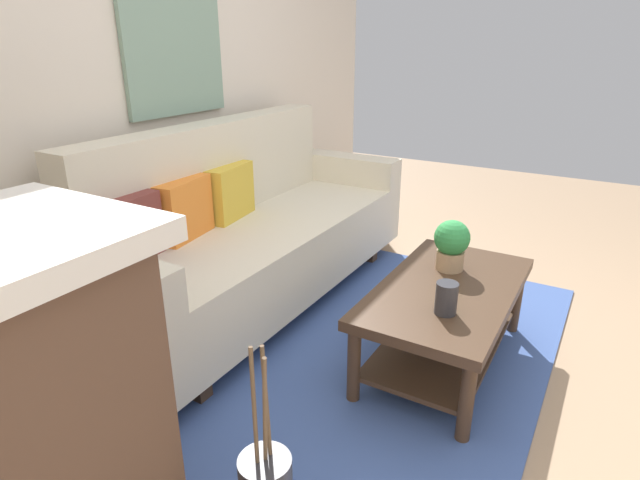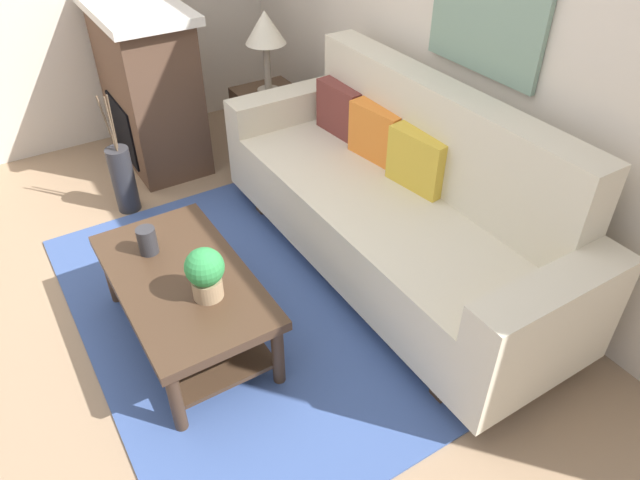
% 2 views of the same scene
% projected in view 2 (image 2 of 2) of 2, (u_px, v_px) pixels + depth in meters
% --- Properties ---
extents(ground_plane, '(8.87, 8.87, 0.00)m').
position_uv_depth(ground_plane, '(159.00, 346.00, 3.01)').
color(ground_plane, '#9E7F60').
extents(wall_back, '(4.87, 0.10, 2.70)m').
position_uv_depth(wall_back, '(480.00, 17.00, 3.01)').
color(wall_back, beige).
rests_on(wall_back, ground_plane).
extents(area_rug, '(2.45, 1.65, 0.01)m').
position_uv_depth(area_rug, '(246.00, 309.00, 3.22)').
color(area_rug, '#3D5693').
rests_on(area_rug, ground_plane).
extents(couch, '(2.41, 0.84, 1.08)m').
position_uv_depth(couch, '(396.00, 205.00, 3.28)').
color(couch, beige).
rests_on(couch, ground_plane).
extents(throw_pillow_maroon, '(0.37, 0.15, 0.32)m').
position_uv_depth(throw_pillow_maroon, '(341.00, 110.00, 3.69)').
color(throw_pillow_maroon, brown).
rests_on(throw_pillow_maroon, couch).
extents(throw_pillow_orange, '(0.37, 0.17, 0.32)m').
position_uv_depth(throw_pillow_orange, '(377.00, 133.00, 3.43)').
color(throw_pillow_orange, orange).
rests_on(throw_pillow_orange, couch).
extents(throw_pillow_mustard, '(0.37, 0.17, 0.32)m').
position_uv_depth(throw_pillow_mustard, '(418.00, 161.00, 3.18)').
color(throw_pillow_mustard, gold).
rests_on(throw_pillow_mustard, couch).
extents(coffee_table, '(1.10, 0.60, 0.43)m').
position_uv_depth(coffee_table, '(185.00, 293.00, 2.87)').
color(coffee_table, '#422D1E').
rests_on(coffee_table, ground_plane).
extents(tabletop_vase, '(0.10, 0.10, 0.14)m').
position_uv_depth(tabletop_vase, '(147.00, 241.00, 2.90)').
color(tabletop_vase, '#2D2D33').
rests_on(tabletop_vase, coffee_table).
extents(potted_plant_tabletop, '(0.18, 0.18, 0.26)m').
position_uv_depth(potted_plant_tabletop, '(205.00, 272.00, 2.60)').
color(potted_plant_tabletop, tan).
rests_on(potted_plant_tabletop, coffee_table).
extents(side_table, '(0.44, 0.44, 0.56)m').
position_uv_depth(side_table, '(271.00, 127.00, 4.38)').
color(side_table, '#422D1E').
rests_on(side_table, ground_plane).
extents(table_lamp, '(0.28, 0.28, 0.57)m').
position_uv_depth(table_lamp, '(265.00, 31.00, 3.94)').
color(table_lamp, gray).
rests_on(table_lamp, side_table).
extents(fireplace, '(1.02, 0.58, 1.16)m').
position_uv_depth(fireplace, '(149.00, 86.00, 4.22)').
color(fireplace, brown).
rests_on(fireplace, ground_plane).
extents(floor_vase, '(0.15, 0.15, 0.46)m').
position_uv_depth(floor_vase, '(123.00, 180.00, 3.87)').
color(floor_vase, '#2D2D33').
rests_on(floor_vase, ground_plane).
extents(floor_vase_branch_a, '(0.03, 0.01, 0.36)m').
position_uv_depth(floor_vase_branch_a, '(111.00, 125.00, 3.61)').
color(floor_vase_branch_a, brown).
rests_on(floor_vase_branch_a, floor_vase).
extents(floor_vase_branch_b, '(0.02, 0.02, 0.36)m').
position_uv_depth(floor_vase_branch_b, '(112.00, 122.00, 3.64)').
color(floor_vase_branch_b, brown).
rests_on(floor_vase_branch_b, floor_vase).
extents(floor_vase_branch_c, '(0.04, 0.05, 0.36)m').
position_uv_depth(floor_vase_branch_c, '(107.00, 123.00, 3.62)').
color(floor_vase_branch_c, brown).
rests_on(floor_vase_branch_c, floor_vase).
extents(framed_painting, '(0.75, 0.03, 0.67)m').
position_uv_depth(framed_painting, '(488.00, 4.00, 2.85)').
color(framed_painting, gray).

